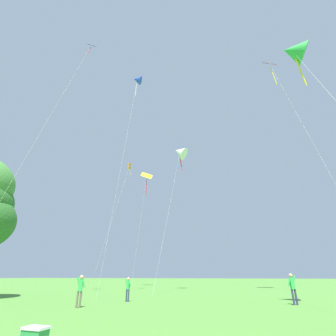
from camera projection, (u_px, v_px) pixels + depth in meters
name	position (u px, v px, depth m)	size (l,w,h in m)	color
kite_blue_delta	(137.00, 80.00, 33.33)	(1.57, 5.51, 26.68)	blue
kite_green_small	(294.00, 52.00, 17.20)	(2.09, 9.18, 17.03)	green
kite_black_large	(84.00, 58.00, 29.48)	(1.99, 7.37, 28.81)	black
kite_pink_low	(272.00, 69.00, 34.86)	(3.79, 10.06, 30.82)	pink
kite_white_distant	(180.00, 152.00, 34.87)	(2.24, 8.61, 18.86)	white
kite_yellow_diamond	(146.00, 181.00, 47.22)	(2.03, 5.61, 20.40)	yellow
kite_orange_box	(129.00, 167.00, 45.38)	(1.38, 6.93, 20.88)	orange
person_in_blue_jacket	(128.00, 287.00, 17.06)	(0.49, 0.21, 1.51)	#2D3351
person_near_tree	(80.00, 288.00, 13.83)	(0.50, 0.33, 1.65)	#665B4C
person_in_red_shirt	(293.00, 286.00, 15.14)	(0.56, 0.25, 1.74)	#2D3351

